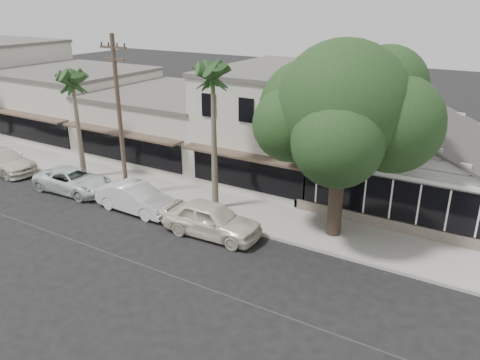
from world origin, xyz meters
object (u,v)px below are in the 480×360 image
Objects in this scene: car_3 at (4,161)px; shade_tree at (343,111)px; utility_pole at (119,115)px; car_1 at (136,198)px; car_2 at (74,181)px; car_0 at (212,219)px.

car_3 is 0.56× the size of shade_tree.
car_3 is at bearing -172.67° from shade_tree.
car_3 is (-9.80, -1.00, -4.05)m from utility_pole.
car_1 is at bearing -88.59° from car_3.
car_2 is at bearing -162.51° from utility_pole.
car_0 is 0.95× the size of car_3.
car_0 reaches higher than car_3.
utility_pole reaches higher than car_1.
car_2 is 0.54× the size of shade_tree.
shade_tree is (9.97, 2.96, 5.29)m from car_1.
shade_tree is at bearing -82.22° from car_2.
car_2 is 0.96× the size of car_3.
shade_tree reaches higher than car_2.
car_3 is (-16.62, 0.38, -0.09)m from car_0.
utility_pole is 1.76× the size of car_3.
utility_pole is 4.59m from car_1.
utility_pole is 1.84× the size of car_0.
car_1 is 11.66m from shade_tree.
car_0 reaches higher than car_1.
car_0 is 7.86m from shade_tree.
utility_pole is 8.01m from car_0.
car_2 is 16.13m from shade_tree.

